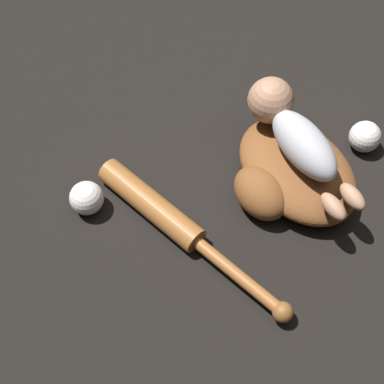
# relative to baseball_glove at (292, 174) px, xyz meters

# --- Properties ---
(ground_plane) EXTENTS (6.00, 6.00, 0.00)m
(ground_plane) POSITION_rel_baseball_glove_xyz_m (0.00, -0.04, -0.05)
(ground_plane) COLOR black
(baseball_glove) EXTENTS (0.34, 0.30, 0.09)m
(baseball_glove) POSITION_rel_baseball_glove_xyz_m (0.00, 0.00, 0.00)
(baseball_glove) COLOR brown
(baseball_glove) RESTS_ON ground
(baby_figure) EXTENTS (0.38, 0.14, 0.11)m
(baby_figure) POSITION_rel_baseball_glove_xyz_m (0.05, -0.02, 0.09)
(baby_figure) COLOR #B2B2B7
(baby_figure) RESTS_ON baseball_glove
(baseball_bat) EXTENTS (0.54, 0.15, 0.06)m
(baseball_bat) POSITION_rel_baseball_glove_xyz_m (0.08, 0.29, -0.02)
(baseball_bat) COLOR #9E602D
(baseball_bat) RESTS_ON ground
(baseball) EXTENTS (0.08, 0.08, 0.08)m
(baseball) POSITION_rel_baseball_glove_xyz_m (0.23, 0.42, -0.01)
(baseball) COLOR white
(baseball) RESTS_ON ground
(baseball_spare) EXTENTS (0.08, 0.08, 0.08)m
(baseball_spare) POSITION_rel_baseball_glove_xyz_m (-0.02, -0.23, -0.01)
(baseball_spare) COLOR white
(baseball_spare) RESTS_ON ground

